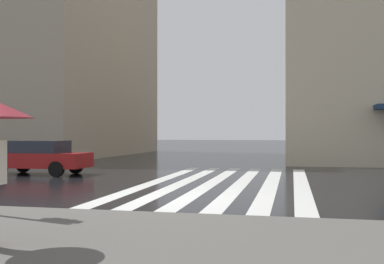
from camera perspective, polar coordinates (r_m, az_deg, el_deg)
ground_plane at (r=12.30m, az=-3.17°, el=-8.16°), size 220.00×220.00×0.00m
zebra_crossing at (r=15.98m, az=4.37°, el=-6.30°), size 13.00×5.50×0.01m
car_red at (r=20.11m, az=-18.58°, el=-2.89°), size 1.85×4.10×1.41m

